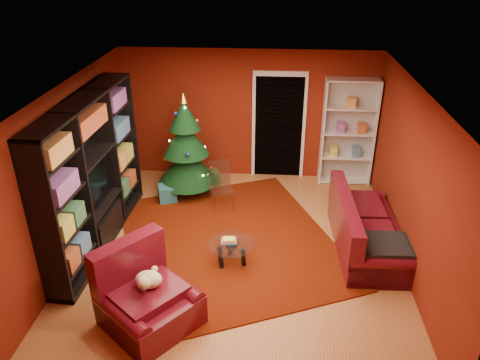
# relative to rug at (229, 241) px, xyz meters

# --- Properties ---
(floor) EXTENTS (5.00, 5.50, 0.05)m
(floor) POSITION_rel_rug_xyz_m (0.16, -0.24, -0.04)
(floor) COLOR #A4602F
(floor) RESTS_ON ground
(ceiling) EXTENTS (5.00, 5.50, 0.05)m
(ceiling) POSITION_rel_rug_xyz_m (0.16, -0.24, 2.61)
(ceiling) COLOR silver
(ceiling) RESTS_ON wall_back
(wall_back) EXTENTS (5.00, 0.05, 2.60)m
(wall_back) POSITION_rel_rug_xyz_m (0.16, 2.54, 1.29)
(wall_back) COLOR maroon
(wall_back) RESTS_ON ground
(wall_left) EXTENTS (0.05, 5.50, 2.60)m
(wall_left) POSITION_rel_rug_xyz_m (-2.36, -0.24, 1.29)
(wall_left) COLOR maroon
(wall_left) RESTS_ON ground
(wall_right) EXTENTS (0.05, 5.50, 2.60)m
(wall_right) POSITION_rel_rug_xyz_m (2.69, -0.24, 1.29)
(wall_right) COLOR maroon
(wall_right) RESTS_ON ground
(doorway) EXTENTS (1.06, 0.60, 2.16)m
(doorway) POSITION_rel_rug_xyz_m (0.76, 2.49, 1.04)
(doorway) COLOR black
(doorway) RESTS_ON floor
(rug) EXTENTS (4.39, 4.67, 0.02)m
(rug) POSITION_rel_rug_xyz_m (0.00, 0.00, 0.00)
(rug) COLOR #5C1704
(rug) RESTS_ON floor
(media_unit) EXTENTS (0.60, 3.11, 2.37)m
(media_unit) POSITION_rel_rug_xyz_m (-2.11, -0.11, 1.18)
(media_unit) COLOR black
(media_unit) RESTS_ON floor
(christmas_tree) EXTENTS (1.42, 1.42, 2.01)m
(christmas_tree) POSITION_rel_rug_xyz_m (-0.95, 1.62, 0.96)
(christmas_tree) COLOR black
(christmas_tree) RESTS_ON floor
(gift_box_teal) EXTENTS (0.41, 0.41, 0.32)m
(gift_box_teal) POSITION_rel_rug_xyz_m (-1.28, 1.25, 0.15)
(gift_box_teal) COLOR #216574
(gift_box_teal) RESTS_ON floor
(gift_box_green) EXTENTS (0.38, 0.38, 0.29)m
(gift_box_green) POSITION_rel_rug_xyz_m (-0.55, 2.00, 0.13)
(gift_box_green) COLOR #1A5621
(gift_box_green) RESTS_ON floor
(gift_box_red) EXTENTS (0.24, 0.24, 0.23)m
(gift_box_red) POSITION_rel_rug_xyz_m (-0.72, 2.12, 0.10)
(gift_box_red) COLOR #AC2531
(gift_box_red) RESTS_ON floor
(white_bookshelf) EXTENTS (1.01, 0.37, 2.17)m
(white_bookshelf) POSITION_rel_rug_xyz_m (2.11, 2.33, 1.04)
(white_bookshelf) COLOR white
(white_bookshelf) RESTS_ON floor
(armchair) EXTENTS (1.57, 1.57, 0.87)m
(armchair) POSITION_rel_rug_xyz_m (-0.81, -1.91, 0.43)
(armchair) COLOR #4A0B16
(armchair) RESTS_ON rug
(dog) EXTENTS (0.49, 0.50, 0.28)m
(dog) POSITION_rel_rug_xyz_m (-0.82, -1.84, 0.64)
(dog) COLOR #F2E9BB
(dog) RESTS_ON armchair
(sofa) EXTENTS (1.00, 2.10, 0.89)m
(sofa) POSITION_rel_rug_xyz_m (2.18, -0.01, 0.43)
(sofa) COLOR #4A0B16
(sofa) RESTS_ON rug
(coffee_table) EXTENTS (0.78, 0.78, 0.44)m
(coffee_table) POSITION_rel_rug_xyz_m (0.10, -0.58, 0.18)
(coffee_table) COLOR gray
(coffee_table) RESTS_ON rug
(acrylic_chair) EXTENTS (0.54, 0.56, 0.80)m
(acrylic_chair) POSITION_rel_rug_xyz_m (-0.23, 1.05, 0.39)
(acrylic_chair) COLOR #66605B
(acrylic_chair) RESTS_ON rug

